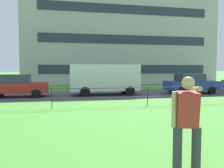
# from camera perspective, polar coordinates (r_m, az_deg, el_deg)

# --- Properties ---
(street_strip) EXTENTS (80.00, 6.52, 0.01)m
(street_strip) POSITION_cam_1_polar(r_m,az_deg,el_deg) (18.12, 2.08, -2.37)
(street_strip) COLOR #4C4C51
(street_strip) RESTS_ON ground
(park_fence) EXTENTS (39.30, 0.04, 1.00)m
(park_fence) POSITION_cam_1_polar(r_m,az_deg,el_deg) (12.50, 8.64, -2.08)
(park_fence) COLOR #232328
(park_fence) RESTS_ON ground
(person_thrower) EXTENTS (0.68, 0.74, 1.80)m
(person_thrower) POSITION_cam_1_polar(r_m,az_deg,el_deg) (4.31, 17.80, -9.29)
(person_thrower) COLOR #383842
(person_thrower) RESTS_ON ground
(car_red_left) EXTENTS (4.04, 1.89, 1.54)m
(car_red_left) POSITION_cam_1_polar(r_m,az_deg,el_deg) (17.26, -22.04, -0.37)
(car_red_left) COLOR red
(car_red_left) RESTS_ON ground
(panel_van_far_left) EXTENTS (5.02, 2.15, 2.24)m
(panel_van_far_left) POSITION_cam_1_polar(r_m,az_deg,el_deg) (17.28, -1.83, 1.55)
(panel_van_far_left) COLOR silver
(panel_van_far_left) RESTS_ON ground
(car_blue_center) EXTENTS (4.01, 1.83, 1.54)m
(car_blue_center) POSITION_cam_1_polar(r_m,az_deg,el_deg) (19.20, 18.63, 0.10)
(car_blue_center) COLOR #233899
(car_blue_center) RESTS_ON ground
(apartment_building_background) EXTENTS (25.85, 11.46, 15.28)m
(apartment_building_background) POSITION_cam_1_polar(r_m,az_deg,el_deg) (35.58, 1.17, 12.99)
(apartment_building_background) COLOR #B7B2AD
(apartment_building_background) RESTS_ON ground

